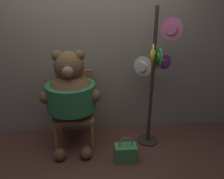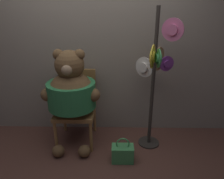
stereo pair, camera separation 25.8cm
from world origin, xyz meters
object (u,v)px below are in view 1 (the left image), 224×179
(chair, at_px, (75,106))
(teddy_bear, at_px, (71,94))
(handbag_on_ground, at_px, (126,152))
(hat_display_rack, at_px, (154,73))

(chair, distance_m, teddy_bear, 0.31)
(handbag_on_ground, bearing_deg, hat_display_rack, 42.77)
(teddy_bear, relative_size, hat_display_rack, 0.73)
(teddy_bear, height_order, handbag_on_ground, teddy_bear)
(teddy_bear, distance_m, handbag_on_ground, 0.97)
(chair, bearing_deg, hat_display_rack, -8.62)
(teddy_bear, bearing_deg, handbag_on_ground, -27.32)
(chair, bearing_deg, teddy_bear, -95.49)
(chair, relative_size, teddy_bear, 0.74)
(hat_display_rack, bearing_deg, teddy_bear, -178.44)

